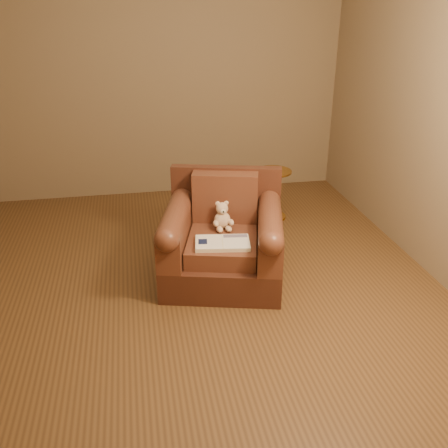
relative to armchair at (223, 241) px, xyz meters
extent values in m
plane|color=brown|center=(-0.31, 0.05, -0.32)|extent=(4.00, 4.00, 0.00)
cube|color=#7F6A4E|center=(-0.31, 2.05, 1.03)|extent=(4.00, 0.02, 2.70)
cube|color=#7F6A4E|center=(-0.31, -1.95, 1.03)|extent=(4.00, 0.02, 2.70)
cube|color=#7F6A4E|center=(1.69, 0.05, 1.03)|extent=(0.02, 4.00, 2.70)
cube|color=#472417|center=(-0.01, -0.04, -0.19)|extent=(1.10, 1.07, 0.26)
cube|color=#472417|center=(0.09, 0.34, 0.22)|extent=(0.91, 0.32, 0.57)
cube|color=brown|center=(-0.02, -0.08, 0.01)|extent=(0.67, 0.75, 0.14)
cube|color=brown|center=(0.06, 0.22, 0.28)|extent=(0.55, 0.27, 0.41)
cube|color=brown|center=(-0.38, 0.01, 0.08)|extent=(0.37, 0.80, 0.29)
cube|color=brown|center=(0.33, -0.17, 0.08)|extent=(0.37, 0.80, 0.29)
cylinder|color=brown|center=(-0.38, 0.01, 0.23)|extent=(0.37, 0.80, 0.18)
cylinder|color=brown|center=(0.33, -0.17, 0.23)|extent=(0.37, 0.80, 0.18)
ellipsoid|color=beige|center=(0.01, 0.09, 0.14)|extent=(0.13, 0.12, 0.14)
sphere|color=beige|center=(0.01, 0.10, 0.24)|extent=(0.10, 0.10, 0.10)
ellipsoid|color=beige|center=(-0.03, 0.10, 0.28)|extent=(0.04, 0.02, 0.04)
ellipsoid|color=beige|center=(0.04, 0.10, 0.28)|extent=(0.04, 0.02, 0.04)
ellipsoid|color=beige|center=(0.01, 0.05, 0.23)|extent=(0.05, 0.03, 0.04)
sphere|color=black|center=(0.01, 0.03, 0.24)|extent=(0.01, 0.01, 0.01)
ellipsoid|color=beige|center=(-0.05, 0.03, 0.14)|extent=(0.04, 0.09, 0.04)
ellipsoid|color=beige|center=(0.07, 0.03, 0.14)|extent=(0.04, 0.09, 0.04)
ellipsoid|color=beige|center=(-0.03, 0.01, 0.10)|extent=(0.05, 0.09, 0.04)
ellipsoid|color=beige|center=(0.04, 0.01, 0.10)|extent=(0.05, 0.09, 0.04)
cube|color=beige|center=(-0.05, -0.22, 0.09)|extent=(0.44, 0.30, 0.03)
cube|color=white|center=(-0.15, -0.21, 0.11)|extent=(0.23, 0.27, 0.00)
cube|color=white|center=(0.05, -0.24, 0.11)|extent=(0.23, 0.27, 0.00)
cube|color=beige|center=(-0.05, -0.22, 0.11)|extent=(0.04, 0.24, 0.00)
cube|color=#0F1638|center=(-0.19, -0.20, 0.11)|extent=(0.08, 0.10, 0.00)
cube|color=slate|center=(0.07, -0.15, 0.11)|extent=(0.19, 0.08, 0.00)
cylinder|color=gold|center=(0.71, 1.07, -0.31)|extent=(0.29, 0.29, 0.02)
cylinder|color=gold|center=(0.71, 1.07, -0.06)|extent=(0.03, 0.03, 0.47)
cylinder|color=gold|center=(0.71, 1.07, 0.18)|extent=(0.37, 0.37, 0.02)
cylinder|color=gold|center=(0.71, 1.07, 0.17)|extent=(0.03, 0.03, 0.02)
camera|label=1|loc=(-0.66, -3.51, 1.78)|focal=40.00mm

